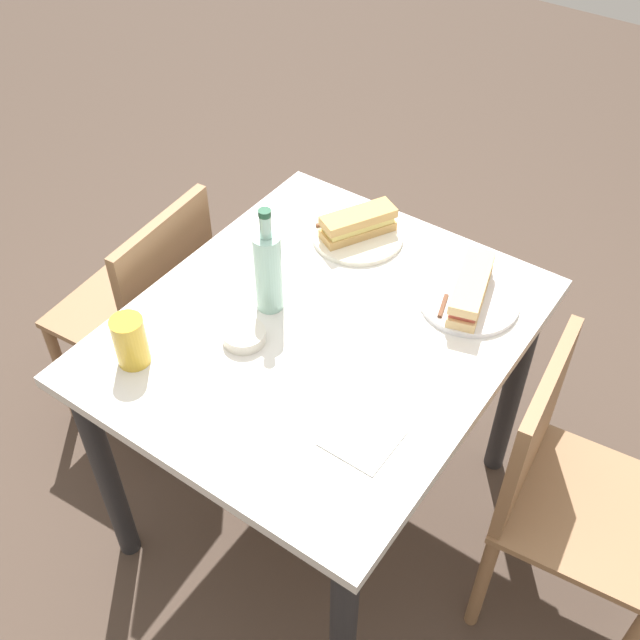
{
  "coord_description": "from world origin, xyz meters",
  "views": [
    {
      "loc": [
        -1.07,
        -0.75,
        2.07
      ],
      "look_at": [
        0.0,
        0.0,
        0.79
      ],
      "focal_mm": 43.19,
      "sensor_mm": 36.0,
      "label": 1
    }
  ],
  "objects_px": {
    "plate_near": "(469,301)",
    "beer_glass": "(130,341)",
    "dining_table": "(320,362)",
    "olive_bowl": "(244,336)",
    "knife_far": "(344,222)",
    "baguette_sandwich_near": "(471,289)",
    "chair_near": "(562,486)",
    "plate_far": "(358,236)",
    "chair_far": "(150,308)",
    "knife_near": "(446,296)",
    "baguette_sandwich_far": "(358,223)",
    "water_bottle": "(268,270)"
  },
  "relations": [
    {
      "from": "chair_far",
      "to": "baguette_sandwich_near",
      "type": "relative_size",
      "value": 3.45
    },
    {
      "from": "baguette_sandwich_near",
      "to": "olive_bowl",
      "type": "relative_size",
      "value": 2.42
    },
    {
      "from": "beer_glass",
      "to": "plate_far",
      "type": "bearing_deg",
      "value": -14.42
    },
    {
      "from": "baguette_sandwich_near",
      "to": "knife_near",
      "type": "distance_m",
      "value": 0.06
    },
    {
      "from": "plate_far",
      "to": "baguette_sandwich_far",
      "type": "bearing_deg",
      "value": -14.04
    },
    {
      "from": "water_bottle",
      "to": "olive_bowl",
      "type": "bearing_deg",
      "value": -169.5
    },
    {
      "from": "baguette_sandwich_far",
      "to": "olive_bowl",
      "type": "bearing_deg",
      "value": 179.2
    },
    {
      "from": "chair_far",
      "to": "knife_far",
      "type": "distance_m",
      "value": 0.65
    },
    {
      "from": "knife_near",
      "to": "plate_far",
      "type": "xyz_separation_m",
      "value": [
        0.09,
        0.31,
        -0.01
      ]
    },
    {
      "from": "chair_far",
      "to": "knife_near",
      "type": "height_order",
      "value": "chair_far"
    },
    {
      "from": "plate_far",
      "to": "baguette_sandwich_far",
      "type": "relative_size",
      "value": 1.16
    },
    {
      "from": "knife_far",
      "to": "baguette_sandwich_far",
      "type": "bearing_deg",
      "value": -107.45
    },
    {
      "from": "chair_far",
      "to": "chair_near",
      "type": "relative_size",
      "value": 1.0
    },
    {
      "from": "chair_far",
      "to": "knife_far",
      "type": "bearing_deg",
      "value": -53.06
    },
    {
      "from": "knife_far",
      "to": "olive_bowl",
      "type": "relative_size",
      "value": 1.39
    },
    {
      "from": "baguette_sandwich_near",
      "to": "beer_glass",
      "type": "relative_size",
      "value": 1.94
    },
    {
      "from": "chair_near",
      "to": "plate_near",
      "type": "distance_m",
      "value": 0.5
    },
    {
      "from": "water_bottle",
      "to": "dining_table",
      "type": "bearing_deg",
      "value": -85.45
    },
    {
      "from": "chair_far",
      "to": "olive_bowl",
      "type": "relative_size",
      "value": 8.36
    },
    {
      "from": "knife_near",
      "to": "olive_bowl",
      "type": "height_order",
      "value": "olive_bowl"
    },
    {
      "from": "baguette_sandwich_near",
      "to": "baguette_sandwich_far",
      "type": "xyz_separation_m",
      "value": [
        0.06,
        0.37,
        0.0
      ]
    },
    {
      "from": "baguette_sandwich_far",
      "to": "olive_bowl",
      "type": "distance_m",
      "value": 0.48
    },
    {
      "from": "chair_near",
      "to": "beer_glass",
      "type": "distance_m",
      "value": 1.08
    },
    {
      "from": "beer_glass",
      "to": "chair_far",
      "type": "bearing_deg",
      "value": 45.35
    },
    {
      "from": "plate_near",
      "to": "beer_glass",
      "type": "bearing_deg",
      "value": 138.62
    },
    {
      "from": "knife_near",
      "to": "baguette_sandwich_far",
      "type": "height_order",
      "value": "baguette_sandwich_far"
    },
    {
      "from": "dining_table",
      "to": "chair_near",
      "type": "xyz_separation_m",
      "value": [
        0.12,
        -0.63,
        -0.16
      ]
    },
    {
      "from": "knife_near",
      "to": "chair_far",
      "type": "bearing_deg",
      "value": 106.28
    },
    {
      "from": "chair_near",
      "to": "plate_near",
      "type": "relative_size",
      "value": 3.43
    },
    {
      "from": "water_bottle",
      "to": "olive_bowl",
      "type": "relative_size",
      "value": 2.84
    },
    {
      "from": "chair_far",
      "to": "olive_bowl",
      "type": "height_order",
      "value": "chair_far"
    },
    {
      "from": "knife_near",
      "to": "water_bottle",
      "type": "height_order",
      "value": "water_bottle"
    },
    {
      "from": "dining_table",
      "to": "beer_glass",
      "type": "distance_m",
      "value": 0.48
    },
    {
      "from": "dining_table",
      "to": "olive_bowl",
      "type": "height_order",
      "value": "olive_bowl"
    },
    {
      "from": "knife_far",
      "to": "dining_table",
      "type": "bearing_deg",
      "value": -154.66
    },
    {
      "from": "knife_far",
      "to": "water_bottle",
      "type": "distance_m",
      "value": 0.38
    },
    {
      "from": "knife_near",
      "to": "beer_glass",
      "type": "xyz_separation_m",
      "value": [
        -0.58,
        0.49,
        0.05
      ]
    },
    {
      "from": "dining_table",
      "to": "knife_far",
      "type": "height_order",
      "value": "knife_far"
    },
    {
      "from": "chair_near",
      "to": "baguette_sandwich_near",
      "type": "xyz_separation_m",
      "value": [
        0.15,
        0.37,
        0.34
      ]
    },
    {
      "from": "chair_far",
      "to": "baguette_sandwich_far",
      "type": "bearing_deg",
      "value": -57.56
    },
    {
      "from": "chair_far",
      "to": "plate_near",
      "type": "bearing_deg",
      "value": -73.06
    },
    {
      "from": "dining_table",
      "to": "knife_far",
      "type": "relative_size",
      "value": 7.16
    },
    {
      "from": "plate_near",
      "to": "knife_far",
      "type": "relative_size",
      "value": 1.75
    },
    {
      "from": "baguette_sandwich_far",
      "to": "chair_far",
      "type": "bearing_deg",
      "value": 122.44
    },
    {
      "from": "chair_far",
      "to": "olive_bowl",
      "type": "bearing_deg",
      "value": -106.09
    },
    {
      "from": "plate_near",
      "to": "beer_glass",
      "type": "height_order",
      "value": "beer_glass"
    },
    {
      "from": "baguette_sandwich_near",
      "to": "beer_glass",
      "type": "distance_m",
      "value": 0.81
    },
    {
      "from": "baguette_sandwich_near",
      "to": "chair_near",
      "type": "bearing_deg",
      "value": -112.15
    },
    {
      "from": "baguette_sandwich_near",
      "to": "olive_bowl",
      "type": "height_order",
      "value": "baguette_sandwich_near"
    },
    {
      "from": "beer_glass",
      "to": "plate_near",
      "type": "bearing_deg",
      "value": -41.38
    }
  ]
}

